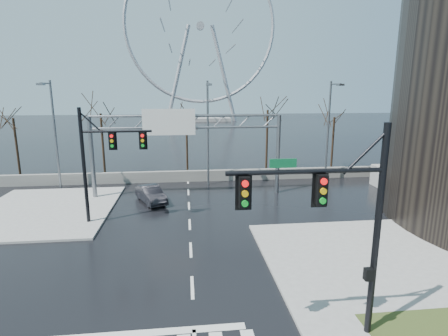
{
  "coord_description": "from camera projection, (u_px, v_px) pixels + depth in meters",
  "views": [
    {
      "loc": [
        -0.16,
        -14.89,
        8.99
      ],
      "look_at": [
        2.36,
        7.75,
        4.0
      ],
      "focal_mm": 28.0,
      "sensor_mm": 36.0,
      "label": 1
    }
  ],
  "objects": [
    {
      "name": "ground",
      "position": [
        192.0,
        287.0,
        16.39
      ],
      "size": [
        260.0,
        260.0,
        0.0
      ],
      "primitive_type": "plane",
      "color": "black",
      "rests_on": "ground"
    },
    {
      "name": "sidewalk_right_ext",
      "position": [
        372.0,
        256.0,
        19.4
      ],
      "size": [
        12.0,
        10.0,
        0.15
      ],
      "primitive_type": "cube",
      "color": "gray",
      "rests_on": "ground"
    },
    {
      "name": "sidewalk_far",
      "position": [
        45.0,
        210.0,
        26.84
      ],
      "size": [
        10.0,
        12.0,
        0.15
      ],
      "primitive_type": "cube",
      "color": "gray",
      "rests_on": "ground"
    },
    {
      "name": "barrier_wall",
      "position": [
        188.0,
        176.0,
        35.69
      ],
      "size": [
        52.0,
        0.5,
        1.1
      ],
      "primitive_type": "cube",
      "color": "slate",
      "rests_on": "ground"
    },
    {
      "name": "signal_mast_near",
      "position": [
        342.0,
        214.0,
        11.98
      ],
      "size": [
        5.52,
        0.41,
        8.0
      ],
      "color": "black",
      "rests_on": "ground"
    },
    {
      "name": "signal_mast_far",
      "position": [
        100.0,
        155.0,
        23.42
      ],
      "size": [
        4.72,
        0.41,
        8.0
      ],
      "color": "black",
      "rests_on": "ground"
    },
    {
      "name": "sign_gantry",
      "position": [
        183.0,
        137.0,
        29.77
      ],
      "size": [
        16.36,
        0.4,
        7.6
      ],
      "color": "slate",
      "rests_on": "ground"
    },
    {
      "name": "streetlight_left",
      "position": [
        53.0,
        127.0,
        31.47
      ],
      "size": [
        0.5,
        2.55,
        10.0
      ],
      "color": "slate",
      "rests_on": "ground"
    },
    {
      "name": "streetlight_mid",
      "position": [
        208.0,
        125.0,
        32.98
      ],
      "size": [
        0.5,
        2.55,
        10.0
      ],
      "color": "slate",
      "rests_on": "ground"
    },
    {
      "name": "streetlight_right",
      "position": [
        330.0,
        124.0,
        34.28
      ],
      "size": [
        0.5,
        2.55,
        10.0
      ],
      "color": "slate",
      "rests_on": "ground"
    },
    {
      "name": "tree_far_left",
      "position": [
        14.0,
        125.0,
        36.55
      ],
      "size": [
        3.5,
        3.5,
        7.0
      ],
      "color": "black",
      "rests_on": "ground"
    },
    {
      "name": "tree_left",
      "position": [
        101.0,
        121.0,
        36.95
      ],
      "size": [
        3.75,
        3.75,
        7.5
      ],
      "color": "black",
      "rests_on": "ground"
    },
    {
      "name": "tree_center",
      "position": [
        187.0,
        127.0,
        39.07
      ],
      "size": [
        3.25,
        3.25,
        6.5
      ],
      "color": "black",
      "rests_on": "ground"
    },
    {
      "name": "tree_right",
      "position": [
        268.0,
        117.0,
        38.85
      ],
      "size": [
        3.9,
        3.9,
        7.8
      ],
      "color": "black",
      "rests_on": "ground"
    },
    {
      "name": "tree_far_right",
      "position": [
        334.0,
        123.0,
        40.37
      ],
      "size": [
        3.4,
        3.4,
        6.8
      ],
      "color": "black",
      "rests_on": "ground"
    },
    {
      "name": "ferris_wheel",
      "position": [
        200.0,
        33.0,
        103.57
      ],
      "size": [
        45.0,
        6.0,
        50.91
      ],
      "color": "gray",
      "rests_on": "ground"
    },
    {
      "name": "car",
      "position": [
        151.0,
        194.0,
        28.86
      ],
      "size": [
        3.08,
        4.43,
        1.38
      ],
      "primitive_type": "imported",
      "rotation": [
        0.0,
        0.0,
        0.43
      ],
      "color": "black",
      "rests_on": "ground"
    }
  ]
}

